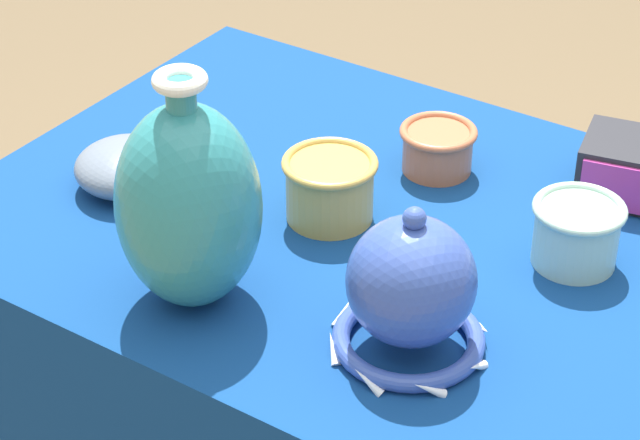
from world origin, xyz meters
The scene contains 8 objects.
display_table centered at (0.00, -0.02, 0.70)m, with size 1.21×0.80×0.78m.
vase_tall_bulbous centered at (-0.15, -0.27, 0.92)m, with size 0.18×0.18×0.32m.
vase_dome_bell centered at (0.12, -0.20, 0.86)m, with size 0.20×0.20×0.20m.
mosaic_tile_box centered at (0.22, 0.27, 0.82)m, with size 0.18×0.15×0.08m.
cup_wide_terracotta centered at (-0.05, 0.17, 0.82)m, with size 0.11×0.11×0.07m.
cup_wide_ochre centered at (-0.11, -0.02, 0.83)m, with size 0.13×0.13×0.09m.
cup_wide_celadon centered at (0.21, 0.07, 0.83)m, with size 0.12×0.12×0.09m.
bowl_shallow_slate centered at (-0.40, -0.11, 0.81)m, with size 0.15×0.15×0.07m, color slate.
Camera 1 is at (0.67, -1.23, 1.74)m, focal length 70.00 mm.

